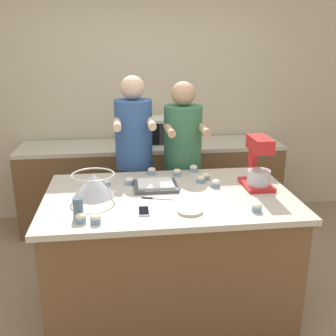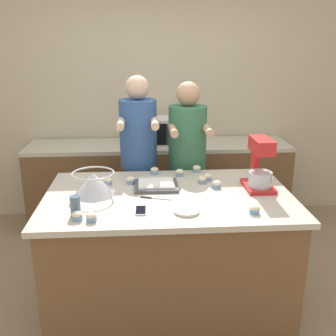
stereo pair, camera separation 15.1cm
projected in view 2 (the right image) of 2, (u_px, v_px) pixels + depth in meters
The scene contains 25 objects.
ground_plane at pixel (168, 305), 3.09m from camera, with size 16.00×16.00×0.00m, color #937A5B.
back_wall at pixel (157, 99), 4.44m from camera, with size 10.00×0.06×2.70m.
island_counter at pixel (168, 252), 2.95m from camera, with size 1.76×1.07×0.94m.
back_counter at pixel (159, 184), 4.38m from camera, with size 2.80×0.60×0.92m.
person_left at pixel (139, 167), 3.51m from camera, with size 0.34×0.50×1.71m.
person_right at pixel (187, 170), 3.55m from camera, with size 0.35×0.51×1.65m.
stand_mixer at pixel (260, 167), 2.87m from camera, with size 0.20×0.30×0.38m.
mixing_bowl at pixel (94, 183), 2.77m from camera, with size 0.30×0.30×0.17m.
baking_tray at pixel (156, 185), 2.93m from camera, with size 0.32×0.27×0.04m.
microwave_oven at pixel (155, 131), 4.19m from camera, with size 0.48×0.35×0.28m.
cell_phone at pixel (141, 210), 2.52m from camera, with size 0.07×0.15×0.01m.
drinking_glass at pixel (75, 206), 2.45m from camera, with size 0.06×0.06×0.13m.
small_plate at pixel (187, 211), 2.50m from camera, with size 0.16×0.16×0.02m.
knife at pixel (154, 198), 2.73m from camera, with size 0.22×0.08×0.01m.
cupcake_0 at pixel (154, 171), 3.22m from camera, with size 0.07×0.07×0.06m.
cupcake_1 at pixel (197, 169), 3.27m from camera, with size 0.07×0.07×0.06m.
cupcake_2 at pixel (208, 177), 3.07m from camera, with size 0.07×0.07×0.06m.
cupcake_3 at pixel (180, 173), 3.18m from camera, with size 0.07×0.07×0.06m.
cupcake_4 at pixel (77, 216), 2.39m from camera, with size 0.07×0.07×0.06m.
cupcake_5 at pixel (131, 180), 3.00m from camera, with size 0.07×0.07×0.06m.
cupcake_6 at pixel (217, 184), 2.92m from camera, with size 0.07×0.07×0.06m.
cupcake_7 at pixel (91, 217), 2.37m from camera, with size 0.07×0.07×0.06m.
cupcake_8 at pixel (255, 209), 2.49m from camera, with size 0.07×0.07×0.06m.
cupcake_9 at pixel (108, 181), 2.98m from camera, with size 0.07×0.07×0.06m.
cupcake_10 at pixel (202, 180), 3.01m from camera, with size 0.07×0.07×0.06m.
Camera 2 is at (-0.18, -2.60, 1.98)m, focal length 42.00 mm.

